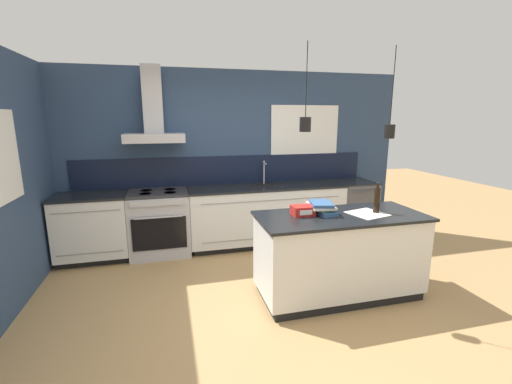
# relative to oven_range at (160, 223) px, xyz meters

# --- Properties ---
(ground_plane) EXTENTS (16.00, 16.00, 0.00)m
(ground_plane) POSITION_rel_oven_range_xyz_m (1.04, -1.69, -0.46)
(ground_plane) COLOR tan
(ground_plane) RESTS_ON ground
(wall_back) EXTENTS (5.60, 2.16, 2.60)m
(wall_back) POSITION_rel_oven_range_xyz_m (0.97, 0.32, 0.90)
(wall_back) COLOR navy
(wall_back) RESTS_ON ground_plane
(wall_left) EXTENTS (0.08, 3.80, 2.60)m
(wall_left) POSITION_rel_oven_range_xyz_m (-1.39, -0.99, 0.85)
(wall_left) COLOR navy
(wall_left) RESTS_ON ground_plane
(counter_run_left) EXTENTS (0.93, 0.64, 0.91)m
(counter_run_left) POSITION_rel_oven_range_xyz_m (-0.87, 0.01, 0.01)
(counter_run_left) COLOR black
(counter_run_left) RESTS_ON ground_plane
(counter_run_sink) EXTENTS (2.36, 0.64, 1.27)m
(counter_run_sink) POSITION_rel_oven_range_xyz_m (1.58, 0.01, 0.01)
(counter_run_sink) COLOR black
(counter_run_sink) RESTS_ON ground_plane
(oven_range) EXTENTS (0.82, 0.66, 0.91)m
(oven_range) POSITION_rel_oven_range_xyz_m (0.00, 0.00, 0.00)
(oven_range) COLOR #B5B5BA
(oven_range) RESTS_ON ground_plane
(dishwasher) EXTENTS (0.58, 0.65, 0.91)m
(dishwasher) POSITION_rel_oven_range_xyz_m (3.05, 0.00, 0.00)
(dishwasher) COLOR #4C4C51
(dishwasher) RESTS_ON ground_plane
(kitchen_island) EXTENTS (1.78, 0.79, 0.91)m
(kitchen_island) POSITION_rel_oven_range_xyz_m (1.90, -1.69, 0.00)
(kitchen_island) COLOR black
(kitchen_island) RESTS_ON ground_plane
(bottle_on_island) EXTENTS (0.07, 0.07, 0.33)m
(bottle_on_island) POSITION_rel_oven_range_xyz_m (2.29, -1.72, 0.60)
(bottle_on_island) COLOR black
(bottle_on_island) RESTS_ON kitchen_island
(book_stack) EXTENTS (0.29, 0.38, 0.13)m
(book_stack) POSITION_rel_oven_range_xyz_m (1.72, -1.59, 0.52)
(book_stack) COLOR #335684
(book_stack) RESTS_ON kitchen_island
(red_supply_box) EXTENTS (0.23, 0.18, 0.10)m
(red_supply_box) POSITION_rel_oven_range_xyz_m (1.50, -1.60, 0.50)
(red_supply_box) COLOR red
(red_supply_box) RESTS_ON kitchen_island
(paper_pile) EXTENTS (0.42, 0.43, 0.01)m
(paper_pile) POSITION_rel_oven_range_xyz_m (2.18, -1.73, 0.46)
(paper_pile) COLOR silver
(paper_pile) RESTS_ON kitchen_island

